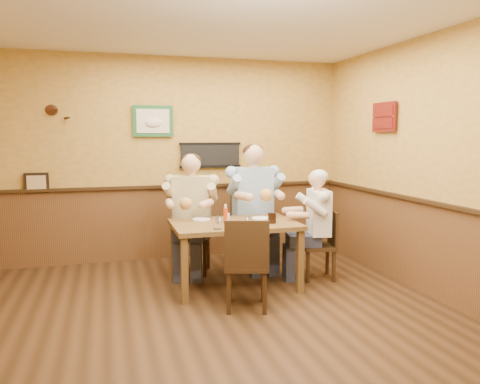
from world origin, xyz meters
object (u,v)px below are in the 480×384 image
object	(u,v)px
chair_near_side	(247,263)
dining_table	(235,230)
diner_white_elder	(318,230)
cola_tumbler	(272,218)
water_glass_mid	(249,222)
diner_tan_shirt	(192,220)
salt_shaker	(228,218)
chair_back_right	(253,229)
pepper_shaker	(216,219)
diner_blue_polo	(253,213)
hot_sauce_bottle	(226,215)
water_glass_left	(218,223)
chair_right_end	(318,245)
chair_back_left	(192,236)

from	to	relation	value
chair_near_side	dining_table	bearing A→B (deg)	-78.69
dining_table	diner_white_elder	size ratio (longest dim) A/B	1.18
diner_white_elder	cola_tumbler	distance (m)	0.72
dining_table	water_glass_mid	distance (m)	0.34
diner_tan_shirt	salt_shaker	bearing A→B (deg)	-46.23
chair_back_right	pepper_shaker	bearing A→B (deg)	-133.89
chair_back_right	diner_blue_polo	distance (m)	0.22
dining_table	diner_tan_shirt	bearing A→B (deg)	117.43
chair_back_right	cola_tumbler	xyz separation A→B (m)	(-0.05, -0.89, 0.30)
hot_sauce_bottle	salt_shaker	bearing A→B (deg)	59.72
dining_table	chair_back_right	bearing A→B (deg)	58.42
chair_back_right	cola_tumbler	world-z (taller)	chair_back_right
chair_near_side	salt_shaker	size ratio (longest dim) A/B	9.52
hot_sauce_bottle	pepper_shaker	size ratio (longest dim) A/B	2.10
chair_back_right	water_glass_left	distance (m)	1.30
diner_white_elder	chair_near_side	bearing A→B (deg)	-45.77
hot_sauce_bottle	chair_right_end	bearing A→B (deg)	2.41
water_glass_left	water_glass_mid	distance (m)	0.35
dining_table	water_glass_left	xyz separation A→B (m)	(-0.27, -0.32, 0.16)
diner_white_elder	salt_shaker	size ratio (longest dim) A/B	12.20
water_glass_left	pepper_shaker	xyz separation A→B (m)	(0.06, 0.32, -0.02)
diner_tan_shirt	hot_sauce_bottle	distance (m)	0.78
water_glass_left	cola_tumbler	xyz separation A→B (m)	(0.66, 0.16, -0.01)
dining_table	salt_shaker	distance (m)	0.16
chair_right_end	salt_shaker	distance (m)	1.18
hot_sauce_bottle	water_glass_mid	bearing A→B (deg)	-56.13
water_glass_mid	chair_right_end	bearing A→B (deg)	18.28
chair_near_side	pepper_shaker	size ratio (longest dim) A/B	10.07
chair_back_left	diner_blue_polo	xyz separation A→B (m)	(0.80, 0.03, 0.25)
cola_tumbler	water_glass_mid	bearing A→B (deg)	-156.63
chair_back_right	diner_tan_shirt	size ratio (longest dim) A/B	0.75
chair_right_end	diner_blue_polo	xyz separation A→B (m)	(-0.61, 0.70, 0.31)
chair_back_right	hot_sauce_bottle	distance (m)	0.99
diner_tan_shirt	water_glass_mid	size ratio (longest dim) A/B	12.43
chair_back_left	diner_tan_shirt	world-z (taller)	diner_tan_shirt
chair_back_right	water_glass_left	size ratio (longest dim) A/B	7.61
water_glass_mid	hot_sauce_bottle	distance (m)	0.33
dining_table	pepper_shaker	distance (m)	0.25
diner_white_elder	pepper_shaker	xyz separation A→B (m)	(-1.26, -0.02, 0.20)
water_glass_left	pepper_shaker	size ratio (longest dim) A/B	1.45
diner_blue_polo	pepper_shaker	xyz separation A→B (m)	(-0.66, -0.72, 0.07)
dining_table	chair_back_right	world-z (taller)	chair_back_right
hot_sauce_bottle	diner_tan_shirt	bearing A→B (deg)	109.11
chair_near_side	diner_white_elder	xyz separation A→B (m)	(1.11, 0.70, 0.13)
dining_table	salt_shaker	xyz separation A→B (m)	(-0.06, 0.06, 0.14)
water_glass_left	chair_back_left	bearing A→B (deg)	95.01
diner_tan_shirt	cola_tumbler	distance (m)	1.15
dining_table	water_glass_left	size ratio (longest dim) A/B	10.49
chair_back_left	cola_tumbler	bearing A→B (deg)	-29.99
diner_blue_polo	hot_sauce_bottle	bearing A→B (deg)	-128.15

